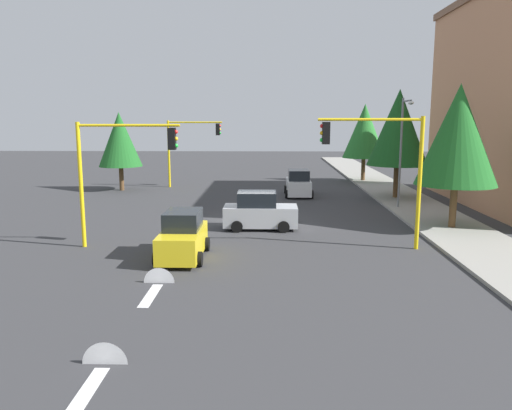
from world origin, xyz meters
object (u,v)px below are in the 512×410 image
at_px(traffic_signal_near_right, 120,159).
at_px(tree_roadside_far, 365,131).
at_px(street_lamp_curbside, 403,141).
at_px(tree_opposite_side, 120,140).
at_px(traffic_signal_near_left, 380,156).
at_px(car_yellow, 183,237).
at_px(car_silver, 260,212).
at_px(traffic_signal_far_right, 190,140).
at_px(car_white, 298,184).
at_px(tree_roadside_mid, 398,128).
at_px(tree_roadside_near, 458,135).

bearing_deg(traffic_signal_near_right, tree_roadside_far, 147.67).
relative_size(street_lamp_curbside, tree_opposite_side, 1.12).
xyz_separation_m(traffic_signal_near_left, car_yellow, (1.71, -8.42, -3.25)).
height_order(traffic_signal_near_right, car_silver, traffic_signal_near_right).
distance_m(traffic_signal_far_right, car_white, 10.37).
distance_m(tree_roadside_mid, tree_roadside_near, 10.01).
bearing_deg(tree_roadside_mid, traffic_signal_far_right, -110.94).
distance_m(traffic_signal_near_left, street_lamp_curbside, 10.22).
bearing_deg(tree_roadside_mid, traffic_signal_near_left, -16.97).
bearing_deg(car_white, car_yellow, -18.70).
bearing_deg(tree_roadside_far, traffic_signal_far_right, -75.24).
height_order(tree_opposite_side, car_silver, tree_opposite_side).
xyz_separation_m(tree_opposite_side, car_white, (2.57, 14.11, -3.18)).
bearing_deg(traffic_signal_near_right, traffic_signal_near_left, 90.00).
relative_size(street_lamp_curbside, tree_roadside_far, 1.00).
height_order(traffic_signal_near_left, car_silver, traffic_signal_near_left).
relative_size(traffic_signal_near_right, tree_opposite_side, 0.90).
height_order(street_lamp_curbside, tree_opposite_side, street_lamp_curbside).
bearing_deg(car_silver, tree_roadside_far, 155.57).
bearing_deg(tree_roadside_mid, tree_roadside_near, 2.86).
xyz_separation_m(traffic_signal_near_right, tree_roadside_mid, (-14.00, 15.69, 1.12)).
bearing_deg(car_yellow, car_white, 161.30).
relative_size(traffic_signal_far_right, traffic_signal_near_right, 0.99).
distance_m(traffic_signal_near_left, car_white, 15.99).
bearing_deg(tree_roadside_near, traffic_signal_near_left, -50.03).
xyz_separation_m(tree_opposite_side, car_silver, (14.00, 11.42, -3.18)).
relative_size(traffic_signal_near_right, tree_roadside_far, 0.80).
bearing_deg(traffic_signal_near_left, car_white, -170.38).
height_order(traffic_signal_near_right, tree_opposite_side, tree_opposite_side).
bearing_deg(tree_roadside_far, tree_opposite_side, -73.69).
height_order(traffic_signal_near_left, tree_opposite_side, tree_opposite_side).
bearing_deg(tree_opposite_side, street_lamp_curbside, 67.45).
relative_size(tree_opposite_side, car_silver, 1.62).
height_order(street_lamp_curbside, car_yellow, street_lamp_curbside).
height_order(tree_opposite_side, car_white, tree_opposite_side).
bearing_deg(street_lamp_curbside, tree_roadside_mid, 169.67).
xyz_separation_m(traffic_signal_far_right, car_yellow, (21.71, 2.99, -3.05)).
xyz_separation_m(tree_roadside_far, tree_roadside_near, (20.00, 1.00, 0.33)).
xyz_separation_m(traffic_signal_far_right, tree_roadside_mid, (6.00, 15.68, 1.16)).
bearing_deg(traffic_signal_far_right, car_yellow, 7.84).
distance_m(traffic_signal_near_left, car_yellow, 9.18).
bearing_deg(tree_opposite_side, car_white, 79.69).
bearing_deg(traffic_signal_near_right, tree_roadside_near, 103.88).
relative_size(car_white, car_silver, 1.04).
bearing_deg(traffic_signal_near_left, car_silver, -126.98).
xyz_separation_m(car_silver, car_yellow, (5.71, -3.11, -0.00)).
bearing_deg(street_lamp_curbside, tree_roadside_near, 13.05).
distance_m(traffic_signal_near_right, car_yellow, 4.63).
height_order(traffic_signal_far_right, car_yellow, traffic_signal_far_right).
relative_size(car_white, car_yellow, 1.03).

